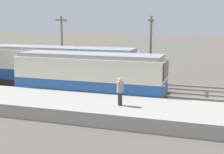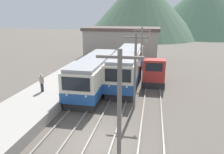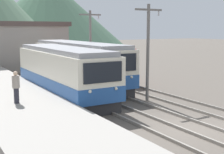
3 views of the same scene
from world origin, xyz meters
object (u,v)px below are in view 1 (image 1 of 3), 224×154
at_px(catenary_mast_mid, 151,50).
at_px(person_on_platform, 120,90).
at_px(catenary_mast_far, 62,47).
at_px(shunting_locomotive, 79,69).
at_px(commuter_train_center, 61,69).
at_px(commuter_train_left, 90,78).

distance_m(catenary_mast_mid, person_on_platform, 8.42).
bearing_deg(person_on_platform, catenary_mast_far, 43.87).
height_order(shunting_locomotive, person_on_platform, shunting_locomotive).
relative_size(commuter_train_center, shunting_locomotive, 2.86).
bearing_deg(catenary_mast_far, catenary_mast_mid, -90.00).
distance_m(commuter_train_left, person_on_platform, 5.28).
height_order(commuter_train_center, shunting_locomotive, commuter_train_center).
relative_size(catenary_mast_mid, catenary_mast_far, 1.00).
bearing_deg(catenary_mast_mid, commuter_train_left, 139.74).
relative_size(commuter_train_left, catenary_mast_mid, 1.83).
bearing_deg(shunting_locomotive, commuter_train_left, -149.18).
height_order(shunting_locomotive, catenary_mast_mid, catenary_mast_mid).
xyz_separation_m(shunting_locomotive, person_on_platform, (-9.75, -6.96, 0.52)).
height_order(commuter_train_center, catenary_mast_far, catenary_mast_far).
bearing_deg(catenary_mast_far, shunting_locomotive, -33.25).
bearing_deg(commuter_train_left, person_on_platform, -138.44).
distance_m(commuter_train_left, shunting_locomotive, 6.76).
bearing_deg(commuter_train_left, catenary_mast_far, 45.84).
bearing_deg(person_on_platform, commuter_train_center, 47.53).
bearing_deg(commuter_train_center, catenary_mast_far, 20.55).
distance_m(catenary_mast_mid, catenary_mast_far, 8.09).
relative_size(commuter_train_left, shunting_locomotive, 2.36).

